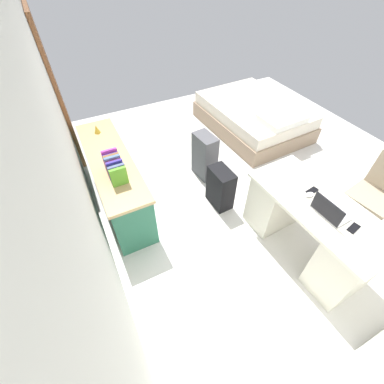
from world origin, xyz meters
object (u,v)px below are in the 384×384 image
(laptop, at_px, (329,211))
(cell_phone_by_mouse, at_px, (312,191))
(office_chair, at_px, (373,199))
(cell_phone_near_laptop, at_px, (354,228))
(desk, at_px, (309,227))
(computer_mouse, at_px, (310,195))
(credenza, at_px, (116,180))
(suitcase_black, at_px, (220,188))
(figurine_small, at_px, (97,129))
(bed, at_px, (253,116))
(suitcase_spare_grey, at_px, (205,156))

(laptop, distance_m, cell_phone_by_mouse, 0.32)
(office_chair, xyz_separation_m, cell_phone_near_laptop, (-0.30, 0.90, 0.34))
(desk, relative_size, cell_phone_near_laptop, 10.78)
(laptop, bearing_deg, computer_mouse, -6.61)
(credenza, height_order, computer_mouse, computer_mouse)
(suitcase_black, relative_size, cell_phone_by_mouse, 4.13)
(credenza, relative_size, cell_phone_by_mouse, 13.24)
(desk, distance_m, laptop, 0.43)
(laptop, relative_size, computer_mouse, 3.19)
(computer_mouse, xyz_separation_m, figurine_small, (2.14, 1.64, 0.02))
(laptop, height_order, figurine_small, laptop)
(credenza, distance_m, bed, 2.77)
(laptop, xyz_separation_m, figurine_small, (2.40, 1.61, -0.01))
(credenza, bearing_deg, figurine_small, 0.15)
(desk, relative_size, cell_phone_by_mouse, 10.78)
(bed, bearing_deg, credenza, 104.36)
(bed, bearing_deg, suitcase_spare_grey, 117.53)
(desk, bearing_deg, bed, -23.56)
(office_chair, distance_m, figurine_small, 3.50)
(suitcase_spare_grey, bearing_deg, cell_phone_by_mouse, -169.59)
(bed, relative_size, laptop, 6.14)
(suitcase_spare_grey, height_order, cell_phone_near_laptop, cell_phone_near_laptop)
(desk, relative_size, laptop, 4.60)
(bed, distance_m, suitcase_black, 2.01)
(laptop, height_order, cell_phone_by_mouse, laptop)
(desk, bearing_deg, credenza, 44.38)
(suitcase_spare_grey, height_order, laptop, laptop)
(cell_phone_by_mouse, bearing_deg, credenza, 40.86)
(office_chair, distance_m, suitcase_spare_grey, 2.14)
(suitcase_black, xyz_separation_m, computer_mouse, (-0.89, -0.46, 0.49))
(desk, distance_m, cell_phone_near_laptop, 0.50)
(computer_mouse, bearing_deg, bed, -27.48)
(office_chair, height_order, bed, office_chair)
(office_chair, xyz_separation_m, bed, (2.42, -0.09, -0.18))
(computer_mouse, bearing_deg, cell_phone_by_mouse, -65.52)
(suitcase_black, xyz_separation_m, laptop, (-1.15, -0.43, 0.52))
(desk, xyz_separation_m, cell_phone_near_laptop, (-0.34, -0.04, 0.36))
(computer_mouse, distance_m, cell_phone_by_mouse, 0.08)
(desk, xyz_separation_m, figurine_small, (2.28, 1.65, 0.40))
(credenza, distance_m, computer_mouse, 2.29)
(office_chair, bearing_deg, cell_phone_by_mouse, 76.16)
(laptop, distance_m, computer_mouse, 0.27)
(computer_mouse, bearing_deg, figurine_small, 35.14)
(credenza, relative_size, cell_phone_near_laptop, 13.24)
(desk, xyz_separation_m, suitcase_spare_grey, (1.64, 0.37, -0.05))
(suitcase_black, bearing_deg, suitcase_spare_grey, -11.35)
(credenza, height_order, figurine_small, figurine_small)
(suitcase_spare_grey, distance_m, cell_phone_by_mouse, 1.58)
(bed, distance_m, figurine_small, 2.74)
(office_chair, bearing_deg, suitcase_spare_grey, 38.06)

